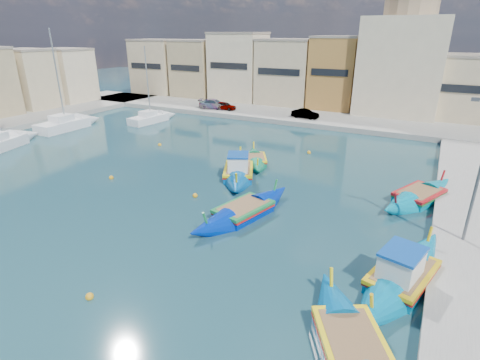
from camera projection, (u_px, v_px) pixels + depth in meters
The scene contains 17 objects.
ground at pixel (136, 222), 22.86m from camera, with size 160.00×160.00×0.00m, color #153440.
east_quay at pixel (479, 316), 14.93m from camera, with size 4.00×70.00×0.50m, color gray.
north_quay at pixel (306, 118), 49.02m from camera, with size 80.00×8.00×0.60m, color gray.
north_townhouses at pixel (373, 78), 50.43m from camera, with size 83.20×7.87×10.19m.
church_block at pixel (404, 52), 48.24m from camera, with size 10.00×10.00×19.10m.
quay_street_lamp at pixel (479, 172), 18.59m from camera, with size 1.18×0.16×8.00m.
parked_cars at pixel (236, 107), 51.61m from camera, with size 17.60×2.78×1.30m.
luzzu_turquoise_cabin at pixel (402, 277), 17.12m from camera, with size 4.46×9.91×3.11m.
luzzu_blue_cabin at pixel (238, 172), 29.80m from camera, with size 5.75×8.97×3.15m.
luzzu_cyan_mid at pixel (419, 197), 25.65m from camera, with size 5.46×8.96×2.62m.
luzzu_green at pixel (255, 161), 33.03m from camera, with size 4.90×6.80×2.15m.
luzzu_blue_south at pixel (244, 212), 23.53m from camera, with size 4.26×9.37×2.64m.
luzzu_cyan_south at pixel (352, 348), 13.38m from camera, with size 6.10×8.41×2.64m.
yacht_north at pixel (158, 117), 48.94m from camera, with size 2.99×7.68×10.00m.
yacht_midnorth at pixel (76, 123), 45.55m from camera, with size 2.63×8.58×12.14m.
yacht_mid at pixel (10, 141), 38.12m from camera, with size 4.78×9.49×11.56m.
mooring_buoys at pixel (208, 191), 27.08m from camera, with size 25.40×24.98×0.36m.
Camera 1 is at (15.11, -14.96, 10.83)m, focal length 28.00 mm.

